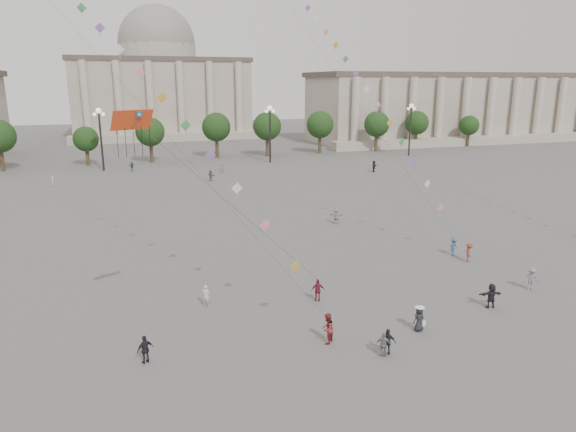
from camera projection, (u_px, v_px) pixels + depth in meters
name	position (u px, v px, depth m)	size (l,w,h in m)	color
ground	(361.00, 355.00, 28.89)	(360.00, 360.00, 0.00)	#575552
hall_east	(462.00, 107.00, 135.64)	(84.00, 26.22, 17.20)	gray
hall_central	(160.00, 84.00, 144.08)	(48.30, 34.30, 35.50)	gray
tree_row	(184.00, 133.00, 99.23)	(137.12, 5.12, 8.00)	#332819
lamp_post_mid_west	(100.00, 128.00, 86.86)	(2.00, 0.90, 10.65)	#262628
lamp_post_mid_east	(270.00, 123.00, 95.89)	(2.00, 0.90, 10.65)	#262628
lamp_post_far_east	(411.00, 120.00, 104.92)	(2.00, 0.90, 10.65)	#262628
person_crowd_0	(132.00, 166.00, 88.07)	(0.97, 0.41, 1.66)	navy
person_crowd_3	(491.00, 296.00, 34.74)	(1.61, 0.51, 1.74)	black
person_crowd_4	(222.00, 168.00, 86.67)	(1.49, 0.47, 1.60)	#B5B6B1
person_crowd_6	(531.00, 279.00, 37.68)	(1.15, 0.66, 1.78)	slate
person_crowd_7	(336.00, 216.00, 55.37)	(1.60, 0.51, 1.73)	#B0AFAB
person_crowd_8	(469.00, 253.00, 43.70)	(1.04, 0.60, 1.61)	maroon
person_crowd_9	(374.00, 166.00, 87.39)	(1.79, 0.57, 1.93)	black
person_crowd_10	(53.00, 182.00, 74.14)	(0.64, 0.42, 1.77)	#B8B7B3
person_crowd_12	(211.00, 176.00, 79.46)	(1.53, 0.49, 1.65)	#57575B
person_crowd_13	(206.00, 296.00, 34.98)	(0.56, 0.37, 1.55)	beige
tourist_0	(318.00, 290.00, 35.78)	(0.95, 0.40, 1.62)	maroon
tourist_1	(388.00, 342.00, 28.78)	(0.90, 0.38, 1.54)	black
tourist_3	(384.00, 345.00, 28.53)	(0.87, 0.36, 1.48)	slate
tourist_4	(145.00, 349.00, 27.89)	(0.95, 0.39, 1.62)	black
kite_flyer_0	(327.00, 329.00, 29.98)	(0.90, 0.70, 1.86)	maroon
kite_flyer_1	(454.00, 246.00, 45.27)	(1.06, 0.61, 1.64)	#3A5183
hat_person	(419.00, 318.00, 31.49)	(0.84, 0.62, 1.69)	black
dragon_kite	(136.00, 135.00, 26.14)	(6.94, 2.54, 16.73)	red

